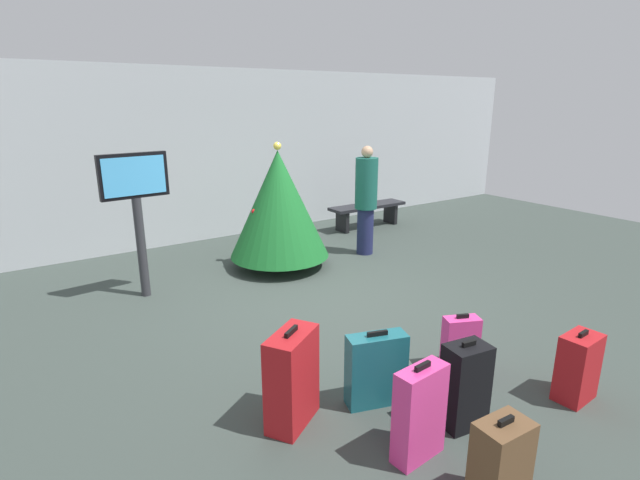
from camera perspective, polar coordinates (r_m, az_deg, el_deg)
The scene contains 13 objects.
ground_plane at distance 6.42m, azimuth 0.80°, elevation -7.08°, with size 16.00×16.00×0.00m, color #38423D.
back_wall at distance 9.27m, azimuth -12.78°, elevation 9.71°, with size 16.00×0.20×3.10m, color #B7BCC1.
holiday_tree at distance 7.42m, azimuth -4.90°, elevation 4.24°, with size 1.54×1.54×1.95m.
flight_info_kiosk at distance 6.60m, azimuth -20.90°, elevation 4.60°, with size 0.86×0.16×1.90m.
waiting_bench at distance 9.98m, azimuth 5.63°, elevation 3.56°, with size 1.71×0.44×0.48m.
traveller_0 at distance 8.11m, azimuth 5.46°, elevation 4.93°, with size 0.52×0.52×1.83m.
suitcase_0 at distance 4.16m, azimuth 16.75°, elevation -16.19°, with size 0.37×0.29×0.75m.
suitcase_1 at distance 4.87m, azimuth 28.17°, elevation -13.13°, with size 0.38×0.26×0.65m.
suitcase_2 at distance 3.55m, azimuth 20.53°, elevation -23.75°, with size 0.36×0.26×0.67m.
suitcase_3 at distance 4.29m, azimuth 6.65°, elevation -14.95°, with size 0.55×0.34×0.68m.
suitcase_4 at distance 4.01m, azimuth -3.32°, elevation -16.06°, with size 0.56×0.48×0.83m.
suitcase_5 at distance 3.76m, azimuth 11.68°, elevation -19.44°, with size 0.43×0.20×0.77m.
suitcase_6 at distance 5.00m, azimuth 16.26°, elevation -11.54°, with size 0.38×0.29×0.56m.
Camera 1 is at (-3.39, -4.82, 2.53)m, focal length 27.08 mm.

